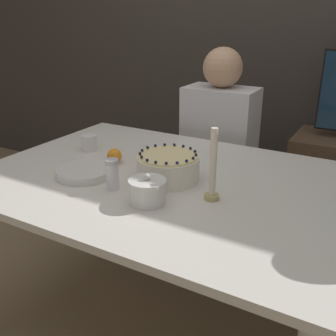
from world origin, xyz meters
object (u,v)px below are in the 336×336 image
Objects in this scene: cake at (168,167)px; sugar_bowl at (147,191)px; sugar_shaker at (112,174)px; person_man_blue_shirt at (218,166)px; candle at (213,171)px.

cake reaches higher than sugar_bowl.
cake is at bearing 53.92° from sugar_shaker.
person_man_blue_shirt is at bearing 97.13° from cake.
sugar_bowl is at bearing -143.34° from candle.
candle reaches higher than sugar_shaker.
candle reaches higher than cake.
candle is 0.22× the size of person_man_blue_shirt.
cake is 0.25m from candle.
person_man_blue_shirt reaches higher than sugar_bowl.
sugar_bowl is 1.03m from person_man_blue_shirt.
sugar_bowl is 0.24m from candle.
sugar_shaker is at bearing 169.64° from sugar_bowl.
cake is at bearing 97.13° from person_man_blue_shirt.
sugar_shaker is (-0.14, -0.19, 0.01)m from cake.
sugar_shaker is at bearing -163.68° from candle.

